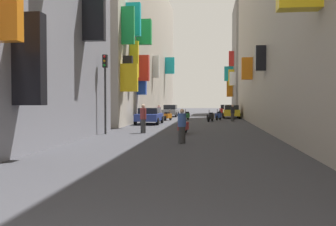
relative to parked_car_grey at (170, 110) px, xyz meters
name	(u,v)px	position (x,y,z in m)	size (l,w,h in m)	color
ground_plane	(194,123)	(3.54, -12.88, -0.77)	(140.00, 140.00, 0.00)	#38383D
building_left_mid_c	(88,43)	(-4.41, -17.86, 5.69)	(7.24, 4.52, 12.92)	#B2A899
building_left_far	(137,48)	(-4.45, 0.74, 7.98)	(7.33, 32.72, 17.51)	#B2A899
building_right_far	(254,59)	(11.52, 11.81, 7.56)	(7.40, 10.63, 16.70)	slate
parked_car_grey	(170,110)	(0.00, 0.00, 0.00)	(1.86, 4.33, 1.48)	slate
parked_car_red	(226,109)	(7.22, 7.51, -0.02)	(1.98, 4.19, 1.43)	#B21E1E
parked_car_yellow	(231,111)	(7.34, -3.48, 0.02)	(1.92, 4.19, 1.50)	gold
parked_car_blue	(149,115)	(-0.10, -15.04, -0.04)	(2.01, 4.02, 1.37)	navy
scooter_orange	(168,116)	(0.79, -9.31, -0.31)	(0.73, 1.72, 1.13)	orange
scooter_green	(187,116)	(2.59, -8.11, -0.31)	(0.62, 1.83, 1.13)	#287F3D
scooter_blue	(218,115)	(5.84, -7.64, -0.31)	(0.70, 1.81, 1.13)	#2D4CAD
scooter_red	(183,126)	(3.47, -24.04, -0.31)	(0.58, 1.96, 1.13)	red
scooter_black	(210,117)	(5.03, -10.74, -0.31)	(0.71, 1.89, 1.13)	black
pedestrian_crossing	(182,126)	(3.77, -28.83, 0.01)	(0.46, 0.46, 1.58)	#2E2E2E
pedestrian_near_left	(143,119)	(1.01, -23.73, 0.10)	(0.48, 0.48, 1.74)	#383838
pedestrian_mid_street	(159,113)	(0.15, -11.04, 0.02)	(0.46, 0.46, 1.60)	black
pedestrian_far_away	(233,113)	(7.13, -10.07, 0.02)	(0.54, 0.54, 1.59)	#353535
traffic_light_near_corner	(105,81)	(-1.06, -24.68, 2.36)	(0.26, 0.34, 4.64)	#2D2D2D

